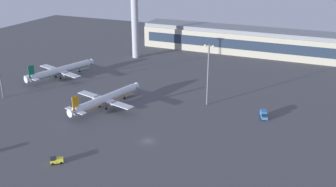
% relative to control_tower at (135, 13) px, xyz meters
% --- Properties ---
extents(ground_plane, '(416.00, 416.00, 0.00)m').
position_rel_control_tower_xyz_m(ground_plane, '(56.28, -98.24, -28.21)').
color(ground_plane, '#4C4C51').
extents(terminal_building, '(183.41, 22.40, 16.40)m').
position_rel_control_tower_xyz_m(terminal_building, '(83.94, 39.16, -20.12)').
color(terminal_building, '#B2AD99').
rests_on(terminal_building, ground).
extents(control_tower, '(8.00, 8.00, 49.59)m').
position_rel_control_tower_xyz_m(control_tower, '(0.00, 0.00, 0.00)').
color(control_tower, '#A8A8B2').
rests_on(control_tower, ground).
extents(airplane_terminal_side, '(31.41, 40.04, 10.41)m').
position_rel_control_tower_xyz_m(airplane_terminal_side, '(25.43, -77.34, -24.28)').
color(airplane_terminal_side, silver).
rests_on(airplane_terminal_side, ground).
extents(airplane_mid_apron, '(32.19, 40.94, 10.76)m').
position_rel_control_tower_xyz_m(airplane_mid_apron, '(-18.64, -52.01, -24.15)').
color(airplane_mid_apron, silver).
rests_on(airplane_mid_apron, ground).
extents(catering_truck, '(4.12, 6.11, 3.05)m').
position_rel_control_tower_xyz_m(catering_truck, '(91.84, -61.48, -26.64)').
color(catering_truck, '#3372BF').
rests_on(catering_truck, ground).
extents(maintenance_van, '(4.50, 4.01, 2.25)m').
position_rel_control_tower_xyz_m(maintenance_van, '(35.28, -123.68, -27.03)').
color(maintenance_van, yellow).
rests_on(maintenance_van, ground).
extents(apron_light_east, '(4.80, 0.90, 27.82)m').
position_rel_control_tower_xyz_m(apron_light_east, '(65.77, -56.98, -12.44)').
color(apron_light_east, slate).
rests_on(apron_light_east, ground).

